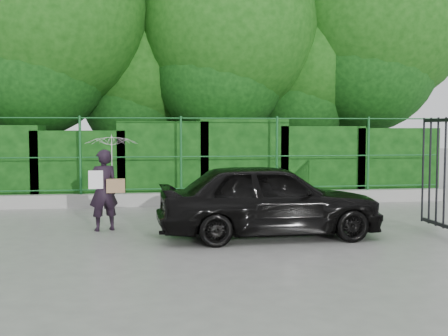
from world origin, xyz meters
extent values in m
plane|color=gray|center=(0.00, 0.00, 0.00)|extent=(80.00, 80.00, 0.00)
cube|color=#9E9E99|center=(0.00, 4.50, 0.15)|extent=(14.00, 0.25, 0.30)
cylinder|color=#165122|center=(-1.90, 4.50, 1.20)|extent=(0.06, 0.06, 1.80)
cylinder|color=#165122|center=(0.40, 4.50, 1.20)|extent=(0.06, 0.06, 1.80)
cylinder|color=#165122|center=(2.70, 4.50, 1.20)|extent=(0.06, 0.06, 1.80)
cylinder|color=#165122|center=(5.00, 4.50, 1.20)|extent=(0.06, 0.06, 1.80)
cylinder|color=#165122|center=(0.00, 4.50, 0.40)|extent=(13.60, 0.03, 0.03)
cylinder|color=#165122|center=(0.00, 4.50, 1.15)|extent=(13.60, 0.03, 0.03)
cylinder|color=#165122|center=(0.00, 4.50, 2.05)|extent=(13.60, 0.03, 0.03)
cube|color=black|center=(-2.00, 5.50, 0.88)|extent=(2.20, 1.20, 1.76)
cube|color=black|center=(0.00, 5.50, 0.99)|extent=(2.20, 1.20, 1.98)
cube|color=black|center=(2.00, 5.50, 1.03)|extent=(2.20, 1.20, 2.07)
cube|color=black|center=(4.00, 5.50, 0.93)|extent=(2.20, 1.20, 1.87)
cube|color=black|center=(6.00, 5.50, 0.91)|extent=(2.20, 1.20, 1.82)
cylinder|color=black|center=(-3.00, 7.20, 2.25)|extent=(0.36, 0.36, 4.50)
sphere|color=#14470F|center=(-3.00, 7.20, 4.95)|extent=(5.40, 5.40, 5.40)
cylinder|color=black|center=(-0.50, 8.50, 1.62)|extent=(0.36, 0.36, 3.25)
sphere|color=#14470F|center=(-0.50, 8.50, 3.58)|extent=(3.90, 3.90, 3.90)
cylinder|color=black|center=(2.00, 7.50, 2.12)|extent=(0.36, 0.36, 4.25)
sphere|color=#14470F|center=(2.00, 7.50, 4.68)|extent=(5.10, 5.10, 5.10)
cylinder|color=black|center=(4.50, 8.20, 1.75)|extent=(0.36, 0.36, 3.50)
sphere|color=#14470F|center=(4.50, 8.20, 3.85)|extent=(4.20, 4.20, 4.20)
cylinder|color=black|center=(6.50, 7.80, 2.38)|extent=(0.36, 0.36, 4.75)
sphere|color=#14470F|center=(6.50, 7.80, 5.23)|extent=(5.70, 5.70, 5.70)
cylinder|color=black|center=(4.60, 0.25, 1.05)|extent=(0.04, 0.04, 1.90)
cylinder|color=black|center=(4.60, 0.50, 1.05)|extent=(0.04, 0.04, 1.90)
cylinder|color=black|center=(4.60, 0.75, 1.05)|extent=(0.04, 0.04, 1.90)
cylinder|color=black|center=(4.60, 1.00, 1.05)|extent=(0.04, 0.04, 1.90)
imported|color=black|center=(-1.18, 1.43, 0.72)|extent=(0.61, 0.50, 1.44)
imported|color=white|center=(-1.03, 1.48, 1.28)|extent=(0.93, 0.94, 0.85)
cube|color=olive|center=(-0.96, 1.35, 0.80)|extent=(0.32, 0.15, 0.24)
cube|color=white|center=(-1.30, 1.31, 0.92)|extent=(0.25, 0.02, 0.32)
imported|color=black|center=(1.59, 0.44, 0.63)|extent=(3.74, 1.60, 1.26)
camera|label=1|loc=(-0.47, -8.62, 1.80)|focal=45.00mm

